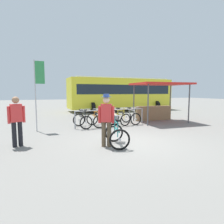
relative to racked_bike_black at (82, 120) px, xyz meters
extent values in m
plane|color=slate|center=(0.98, -3.30, -0.37)|extent=(80.00, 80.00, 0.00)
cylinder|color=#99999E|center=(-0.40, -0.21, 0.06)|extent=(0.06, 0.06, 0.85)
cylinder|color=#99999E|center=(3.43, 0.09, 0.06)|extent=(0.06, 0.06, 0.85)
cylinder|color=#99999E|center=(1.51, -0.06, 0.48)|extent=(3.84, 0.35, 0.05)
torus|color=black|center=(-0.08, 0.51, -0.04)|extent=(0.66, 0.17, 0.66)
cylinder|color=#B7B7BC|center=(-0.08, 0.51, -0.04)|extent=(0.09, 0.07, 0.08)
torus|color=black|center=(0.08, -0.50, -0.04)|extent=(0.66, 0.17, 0.66)
cylinder|color=#B7B7BC|center=(0.08, -0.50, -0.04)|extent=(0.09, 0.07, 0.08)
cube|color=black|center=(0.00, 0.00, 0.19)|extent=(0.17, 0.91, 0.04)
cube|color=black|center=(0.01, -0.05, 0.41)|extent=(0.13, 0.61, 0.04)
cylinder|color=black|center=(-0.03, 0.18, 0.24)|extent=(0.03, 0.03, 0.55)
cube|color=black|center=(-0.03, 0.18, 0.51)|extent=(0.15, 0.26, 0.06)
cylinder|color=black|center=(0.06, -0.38, 0.28)|extent=(0.03, 0.03, 0.63)
cylinder|color=#B7B7BC|center=(0.06, -0.38, 0.59)|extent=(0.52, 0.11, 0.03)
torus|color=black|center=(0.66, 0.56, -0.04)|extent=(0.66, 0.13, 0.66)
cylinder|color=#B7B7BC|center=(0.66, 0.56, -0.04)|extent=(0.08, 0.07, 0.08)
torus|color=black|center=(0.74, -0.45, -0.04)|extent=(0.66, 0.13, 0.66)
cylinder|color=#B7B7BC|center=(0.74, -0.45, -0.04)|extent=(0.08, 0.07, 0.08)
cube|color=orange|center=(0.70, 0.06, 0.19)|extent=(0.11, 0.92, 0.04)
cube|color=orange|center=(0.70, 0.01, 0.41)|extent=(0.09, 0.61, 0.04)
cylinder|color=orange|center=(0.68, 0.24, 0.24)|extent=(0.03, 0.03, 0.55)
cube|color=black|center=(0.68, 0.24, 0.51)|extent=(0.14, 0.25, 0.06)
cylinder|color=orange|center=(0.73, -0.33, 0.28)|extent=(0.03, 0.03, 0.63)
cylinder|color=#B7B7BC|center=(0.73, -0.33, 0.59)|extent=(0.52, 0.07, 0.03)
torus|color=black|center=(1.32, 0.62, -0.04)|extent=(0.67, 0.19, 0.66)
cylinder|color=#B7B7BC|center=(1.32, 0.62, -0.04)|extent=(0.09, 0.08, 0.08)
torus|color=black|center=(1.47, -0.39, -0.04)|extent=(0.67, 0.19, 0.66)
cylinder|color=#B7B7BC|center=(1.47, -0.39, -0.04)|extent=(0.09, 0.08, 0.08)
cube|color=red|center=(1.40, 0.11, 0.19)|extent=(0.17, 0.91, 0.04)
cube|color=red|center=(1.40, 0.06, 0.41)|extent=(0.12, 0.61, 0.04)
cylinder|color=red|center=(1.37, 0.29, 0.24)|extent=(0.03, 0.03, 0.55)
cube|color=black|center=(1.37, 0.29, 0.51)|extent=(0.15, 0.25, 0.06)
cylinder|color=red|center=(1.45, -0.27, 0.28)|extent=(0.03, 0.03, 0.63)
cylinder|color=#B7B7BC|center=(1.45, -0.27, 0.59)|extent=(0.52, 0.10, 0.03)
torus|color=black|center=(1.98, 0.66, -0.04)|extent=(0.67, 0.24, 0.66)
cylinder|color=#B7B7BC|center=(1.98, 0.66, -0.04)|extent=(0.09, 0.08, 0.08)
torus|color=black|center=(2.20, -0.33, -0.04)|extent=(0.67, 0.24, 0.66)
cylinder|color=#B7B7BC|center=(2.20, -0.33, -0.04)|extent=(0.09, 0.08, 0.08)
cube|color=yellow|center=(2.09, 0.17, 0.19)|extent=(0.23, 0.90, 0.04)
cube|color=yellow|center=(2.10, 0.12, 0.41)|extent=(0.17, 0.61, 0.04)
cylinder|color=yellow|center=(2.05, 0.34, 0.24)|extent=(0.03, 0.03, 0.55)
cube|color=black|center=(2.05, 0.34, 0.51)|extent=(0.17, 0.26, 0.06)
cylinder|color=yellow|center=(2.18, -0.21, 0.28)|extent=(0.03, 0.03, 0.63)
cylinder|color=#B7B7BC|center=(2.18, -0.21, 0.59)|extent=(0.51, 0.14, 0.03)
torus|color=black|center=(2.74, 0.73, -0.04)|extent=(0.66, 0.14, 0.66)
cylinder|color=#B7B7BC|center=(2.74, 0.73, -0.04)|extent=(0.09, 0.07, 0.08)
torus|color=black|center=(2.84, -0.29, -0.04)|extent=(0.66, 0.14, 0.66)
cylinder|color=#B7B7BC|center=(2.84, -0.29, -0.04)|extent=(0.09, 0.07, 0.08)
cube|color=silver|center=(2.79, 0.22, 0.19)|extent=(0.12, 0.92, 0.04)
cube|color=silver|center=(2.80, 0.17, 0.41)|extent=(0.09, 0.61, 0.04)
cylinder|color=silver|center=(2.77, 0.40, 0.24)|extent=(0.03, 0.03, 0.55)
cube|color=black|center=(2.77, 0.40, 0.51)|extent=(0.14, 0.25, 0.06)
cylinder|color=silver|center=(2.83, -0.17, 0.28)|extent=(0.03, 0.03, 0.63)
cylinder|color=#B7B7BC|center=(2.83, -0.17, 0.59)|extent=(0.52, 0.08, 0.03)
torus|color=black|center=(0.31, -4.05, -0.04)|extent=(0.66, 0.19, 0.66)
cylinder|color=#B7B7BC|center=(0.31, -4.05, -0.04)|extent=(0.09, 0.07, 0.08)
torus|color=black|center=(0.51, -3.05, -0.04)|extent=(0.66, 0.19, 0.66)
cylinder|color=#B7B7BC|center=(0.51, -3.05, -0.04)|extent=(0.09, 0.07, 0.08)
cube|color=teal|center=(0.41, -3.55, 0.19)|extent=(0.22, 0.91, 0.04)
cube|color=teal|center=(0.42, -3.50, 0.41)|extent=(0.16, 0.61, 0.04)
cylinder|color=teal|center=(0.37, -3.73, 0.24)|extent=(0.03, 0.03, 0.55)
cube|color=black|center=(0.37, -3.73, 0.51)|extent=(0.17, 0.26, 0.06)
cylinder|color=teal|center=(0.48, -3.17, 0.28)|extent=(0.03, 0.03, 0.63)
cylinder|color=#B7B7BC|center=(0.48, -3.17, 0.59)|extent=(0.52, 0.13, 0.03)
cube|color=gray|center=(0.51, -3.03, 0.47)|extent=(0.29, 0.25, 0.22)
ellipsoid|color=beige|center=(0.51, -3.03, 0.57)|extent=(0.21, 0.19, 0.16)
sphere|color=beige|center=(0.53, -2.95, 0.67)|extent=(0.11, 0.11, 0.11)
cylinder|color=brown|center=(0.14, -3.57, 0.04)|extent=(0.14, 0.14, 0.82)
cylinder|color=brown|center=(-0.03, -3.49, 0.04)|extent=(0.14, 0.14, 0.82)
cube|color=red|center=(0.05, -3.53, 0.74)|extent=(0.39, 0.33, 0.58)
cylinder|color=red|center=(0.24, -3.64, 0.69)|extent=(0.09, 0.09, 0.55)
cylinder|color=red|center=(-0.15, -3.45, 0.69)|extent=(0.09, 0.09, 0.55)
sphere|color=beige|center=(0.05, -3.53, 1.16)|extent=(0.22, 0.22, 0.22)
cylinder|color=#334C8C|center=(0.05, -3.53, 1.26)|extent=(0.32, 0.32, 0.02)
cylinder|color=#334C8C|center=(0.05, -3.53, 1.31)|extent=(0.20, 0.20, 0.09)
cylinder|color=black|center=(-2.59, -2.47, 0.04)|extent=(0.14, 0.14, 0.82)
cylinder|color=black|center=(-2.76, -2.52, 0.04)|extent=(0.14, 0.14, 0.82)
cube|color=red|center=(-2.67, -2.49, 0.74)|extent=(0.38, 0.28, 0.58)
cylinder|color=red|center=(-2.46, -2.45, 0.69)|extent=(0.09, 0.09, 0.55)
cylinder|color=red|center=(-2.88, -2.57, 0.69)|extent=(0.09, 0.09, 0.55)
sphere|color=#9E7051|center=(-2.67, -2.49, 1.16)|extent=(0.22, 0.22, 0.22)
cube|color=#3366B2|center=(-2.72, -2.34, 0.76)|extent=(0.29, 0.20, 0.40)
cube|color=yellow|center=(5.39, 7.60, 1.28)|extent=(10.09, 2.90, 2.70)
cube|color=#19232D|center=(5.39, 7.60, 1.63)|extent=(9.29, 2.88, 0.84)
cube|color=silver|center=(5.39, 7.60, 2.67)|extent=(9.08, 2.61, 0.08)
cylinder|color=black|center=(2.19, 6.22, 0.08)|extent=(0.29, 0.91, 0.90)
cylinder|color=black|center=(2.09, 8.72, 0.08)|extent=(0.29, 0.91, 0.90)
cylinder|color=black|center=(8.68, 6.48, 0.08)|extent=(0.29, 0.91, 0.90)
cylinder|color=black|center=(8.58, 8.98, 0.08)|extent=(0.29, 0.91, 0.90)
cylinder|color=#4C4C51|center=(3.45, 1.14, 0.73)|extent=(0.07, 0.07, 2.20)
cylinder|color=#4C4C51|center=(6.04, 1.01, 0.73)|extent=(0.07, 0.07, 2.20)
cylinder|color=#4C4C51|center=(3.35, -0.65, 0.73)|extent=(0.07, 0.07, 2.20)
cylinder|color=#4C4C51|center=(5.95, -0.79, 0.73)|extent=(0.07, 0.07, 2.20)
cube|color=red|center=(4.70, 0.18, 1.88)|extent=(3.21, 2.46, 0.10)
cube|color=olive|center=(4.74, 0.93, 0.08)|extent=(2.35, 0.42, 0.90)
cylinder|color=#B2B2B7|center=(-2.12, -0.11, 1.23)|extent=(0.05, 0.05, 3.20)
cube|color=#338C4C|center=(-1.90, -0.11, 2.28)|extent=(0.40, 0.03, 1.00)
camera|label=1|loc=(-1.92, -9.29, 1.42)|focal=30.47mm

